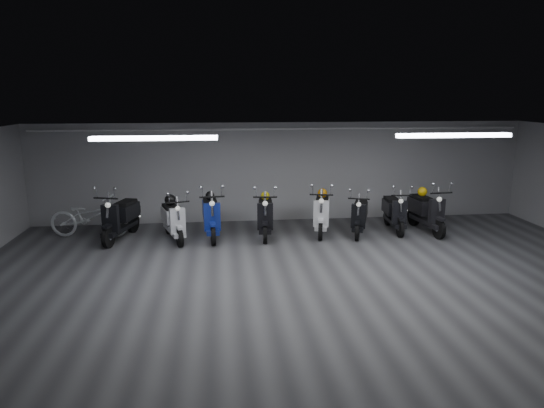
{
  "coord_description": "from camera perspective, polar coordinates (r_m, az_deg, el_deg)",
  "views": [
    {
      "loc": [
        -1.77,
        -8.41,
        3.55
      ],
      "look_at": [
        -0.58,
        2.5,
        1.05
      ],
      "focal_mm": 31.76,
      "sensor_mm": 36.0,
      "label": 1
    }
  ],
  "objects": [
    {
      "name": "scooter_9",
      "position": [
        13.22,
        17.88,
        -0.11
      ],
      "size": [
        0.84,
        2.02,
        1.46
      ],
      "primitive_type": null,
      "rotation": [
        0.0,
        0.0,
        0.1
      ],
      "color": "black",
      "rests_on": "floor"
    },
    {
      "name": "floor",
      "position": [
        9.3,
        5.29,
        -9.7
      ],
      "size": [
        14.0,
        10.0,
        0.01
      ],
      "primitive_type": "cube",
      "color": "#3B3B3E",
      "rests_on": "ground"
    },
    {
      "name": "helmet_3",
      "position": [
        12.29,
        -11.97,
        0.48
      ],
      "size": [
        0.28,
        0.28,
        0.28
      ],
      "primitive_type": "sphere",
      "color": "black",
      "rests_on": "scooter_2"
    },
    {
      "name": "scooter_5",
      "position": [
        12.21,
        -0.81,
        -0.58
      ],
      "size": [
        0.83,
        1.98,
        1.43
      ],
      "primitive_type": null,
      "rotation": [
        0.0,
        0.0,
        -0.1
      ],
      "color": "black",
      "rests_on": "floor"
    },
    {
      "name": "scooter_0",
      "position": [
        12.47,
        -17.58,
        -0.78
      ],
      "size": [
        1.17,
        2.1,
        1.49
      ],
      "primitive_type": null,
      "rotation": [
        0.0,
        0.0,
        -0.27
      ],
      "color": "black",
      "rests_on": "floor"
    },
    {
      "name": "fluor_strip_left",
      "position": [
        9.52,
        -13.77,
        7.59
      ],
      "size": [
        2.4,
        0.18,
        0.08
      ],
      "primitive_type": "cube",
      "color": "white",
      "rests_on": "ceiling"
    },
    {
      "name": "helmet_0",
      "position": [
        13.39,
        17.4,
        1.41
      ],
      "size": [
        0.26,
        0.26,
        0.26
      ],
      "primitive_type": "sphere",
      "color": "#E3AF0D",
      "rests_on": "scooter_9"
    },
    {
      "name": "scooter_4",
      "position": [
        12.17,
        -7.26,
        -0.62
      ],
      "size": [
        0.81,
        2.03,
        1.48
      ],
      "primitive_type": null,
      "rotation": [
        0.0,
        0.0,
        0.07
      ],
      "color": "navy",
      "rests_on": "floor"
    },
    {
      "name": "back_wall",
      "position": [
        13.7,
        1.25,
        3.81
      ],
      "size": [
        14.0,
        0.01,
        2.8
      ],
      "primitive_type": "cube",
      "color": "gray",
      "rests_on": "ground"
    },
    {
      "name": "bicycle",
      "position": [
        13.03,
        -20.93,
        -0.94
      ],
      "size": [
        2.05,
        0.97,
        1.28
      ],
      "primitive_type": "imported",
      "rotation": [
        0.0,
        0.0,
        1.43
      ],
      "color": "white",
      "rests_on": "floor"
    },
    {
      "name": "front_wall",
      "position": [
        4.4,
        19.33,
        -17.25
      ],
      "size": [
        14.0,
        0.01,
        2.8
      ],
      "primitive_type": "cube",
      "color": "gray",
      "rests_on": "ground"
    },
    {
      "name": "scooter_6",
      "position": [
        12.55,
        5.93,
        -0.29
      ],
      "size": [
        1.08,
        2.02,
        1.43
      ],
      "primitive_type": null,
      "rotation": [
        0.0,
        0.0,
        -0.24
      ],
      "color": "white",
      "rests_on": "floor"
    },
    {
      "name": "fluor_strip_right",
      "position": [
        10.58,
        20.76,
        7.62
      ],
      "size": [
        2.4,
        0.18,
        0.08
      ],
      "primitive_type": "cube",
      "color": "white",
      "rests_on": "ceiling"
    },
    {
      "name": "conduit",
      "position": [
        13.48,
        1.32,
        8.88
      ],
      "size": [
        13.6,
        0.05,
        0.05
      ],
      "primitive_type": "cylinder",
      "rotation": [
        0.0,
        1.57,
        0.0
      ],
      "color": "white",
      "rests_on": "back_wall"
    },
    {
      "name": "helmet_2",
      "position": [
        12.74,
        6.0,
        1.28
      ],
      "size": [
        0.25,
        0.25,
        0.25
      ],
      "primitive_type": "sphere",
      "color": "#C7790B",
      "rests_on": "scooter_6"
    },
    {
      "name": "helmet_4",
      "position": [
        12.38,
        -7.38,
        0.99
      ],
      "size": [
        0.23,
        0.23,
        0.23
      ],
      "primitive_type": "sphere",
      "color": "black",
      "rests_on": "scooter_4"
    },
    {
      "name": "ceiling",
      "position": [
        8.62,
        5.67,
        7.81
      ],
      "size": [
        14.0,
        10.0,
        0.01
      ],
      "primitive_type": "cube",
      "color": "gray",
      "rests_on": "ground"
    },
    {
      "name": "scooter_7",
      "position": [
        12.6,
        10.38,
        -0.65
      ],
      "size": [
        1.18,
        1.86,
        1.32
      ],
      "primitive_type": null,
      "rotation": [
        0.0,
        0.0,
        -0.36
      ],
      "color": "black",
      "rests_on": "floor"
    },
    {
      "name": "scooter_8",
      "position": [
        13.1,
        14.33,
        -0.25
      ],
      "size": [
        0.75,
        1.85,
        1.35
      ],
      "primitive_type": null,
      "rotation": [
        0.0,
        0.0,
        -0.08
      ],
      "color": "black",
      "rests_on": "floor"
    },
    {
      "name": "helmet_1",
      "position": [
        12.41,
        -0.81,
        0.98
      ],
      "size": [
        0.23,
        0.23,
        0.23
      ],
      "primitive_type": "sphere",
      "color": "#C5B20B",
      "rests_on": "scooter_5"
    },
    {
      "name": "scooter_2",
      "position": [
        12.11,
        -11.65,
        -1.15
      ],
      "size": [
        1.14,
        1.92,
        1.35
      ],
      "primitive_type": null,
      "rotation": [
        0.0,
        0.0,
        0.31
      ],
      "color": "silver",
      "rests_on": "floor"
    }
  ]
}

